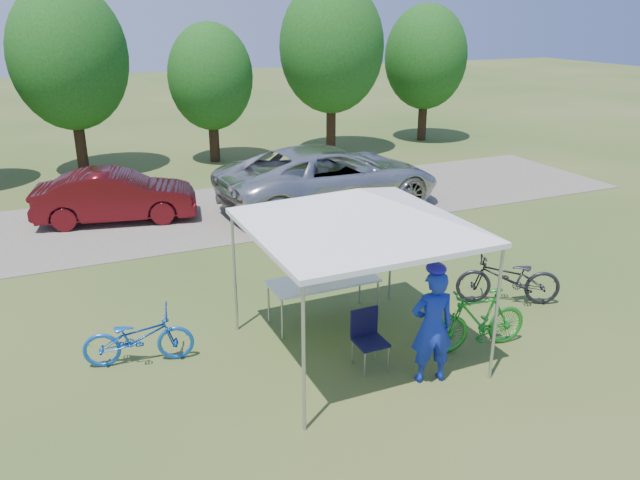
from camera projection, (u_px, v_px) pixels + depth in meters
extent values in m
plane|color=#2D5119|center=(354.00, 352.00, 10.04)|extent=(100.00, 100.00, 0.00)
cube|color=gray|center=(221.00, 213.00, 16.89)|extent=(24.00, 5.00, 0.02)
cylinder|color=#A5A5AA|center=(304.00, 360.00, 7.82)|extent=(0.05, 0.05, 2.10)
cylinder|color=#A5A5AA|center=(496.00, 315.00, 8.96)|extent=(0.05, 0.05, 2.10)
cylinder|color=#A5A5AA|center=(235.00, 273.00, 10.39)|extent=(0.05, 0.05, 2.10)
cylinder|color=#A5A5AA|center=(391.00, 247.00, 11.53)|extent=(0.05, 0.05, 2.10)
cube|color=white|center=(357.00, 227.00, 9.30)|extent=(3.15, 3.15, 0.08)
pyramid|color=white|center=(358.00, 188.00, 9.09)|extent=(4.53, 4.53, 0.55)
cylinder|color=#382314|center=(80.00, 143.00, 20.79)|extent=(0.36, 0.36, 2.03)
ellipsoid|color=#144711|center=(69.00, 57.00, 19.84)|extent=(3.71, 3.71, 4.64)
cylinder|color=#382314|center=(214.00, 139.00, 22.41)|extent=(0.36, 0.36, 1.61)
ellipsoid|color=#144711|center=(210.00, 77.00, 21.65)|extent=(2.94, 2.94, 3.68)
cylinder|color=#382314|center=(331.00, 125.00, 23.79)|extent=(0.36, 0.36, 2.10)
ellipsoid|color=#144711|center=(331.00, 47.00, 22.80)|extent=(3.84, 3.84, 4.80)
cylinder|color=#382314|center=(422.00, 118.00, 26.07)|extent=(0.36, 0.36, 1.82)
ellipsoid|color=#144711|center=(426.00, 57.00, 25.21)|extent=(3.33, 3.33, 4.16)
cube|color=white|center=(323.00, 281.00, 10.80)|extent=(1.90, 0.79, 0.04)
cylinder|color=#A5A5AA|center=(282.00, 319.00, 10.31)|extent=(0.04, 0.04, 0.74)
cylinder|color=#A5A5AA|center=(377.00, 300.00, 10.99)|extent=(0.04, 0.04, 0.74)
cylinder|color=#A5A5AA|center=(269.00, 303.00, 10.89)|extent=(0.04, 0.04, 0.74)
cylinder|color=#A5A5AA|center=(360.00, 285.00, 11.57)|extent=(0.04, 0.04, 0.74)
cube|color=black|center=(371.00, 342.00, 9.48)|extent=(0.46, 0.46, 0.04)
cube|color=black|center=(364.00, 322.00, 9.58)|extent=(0.46, 0.04, 0.46)
cylinder|color=#A5A5AA|center=(365.00, 365.00, 9.30)|extent=(0.02, 0.02, 0.41)
cylinder|color=#A5A5AA|center=(388.00, 359.00, 9.46)|extent=(0.02, 0.02, 0.41)
cylinder|color=#A5A5AA|center=(352.00, 352.00, 9.65)|extent=(0.02, 0.02, 0.41)
cylinder|color=#A5A5AA|center=(375.00, 346.00, 9.81)|extent=(0.02, 0.02, 0.41)
cube|color=white|center=(310.00, 275.00, 10.65)|extent=(0.40, 0.27, 0.27)
cube|color=white|center=(310.00, 267.00, 10.60)|extent=(0.42, 0.28, 0.04)
cylinder|color=yellow|center=(355.00, 274.00, 10.97)|extent=(0.08, 0.08, 0.06)
imported|color=#1429A5|center=(432.00, 327.00, 8.99)|extent=(0.72, 0.55, 1.76)
imported|color=blue|center=(138.00, 337.00, 9.60)|extent=(1.76, 0.91, 0.88)
imported|color=#1D8223|center=(479.00, 320.00, 9.99)|extent=(1.74, 0.65, 1.02)
imported|color=black|center=(509.00, 279.00, 11.54)|extent=(2.01, 1.47, 1.01)
imported|color=beige|center=(330.00, 177.00, 17.02)|extent=(6.36, 3.25, 1.72)
imported|color=#4F0D11|center=(116.00, 196.00, 16.02)|extent=(4.23, 2.17, 1.33)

